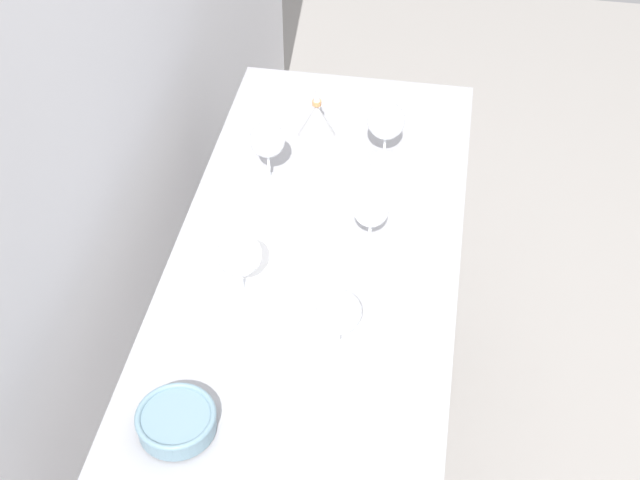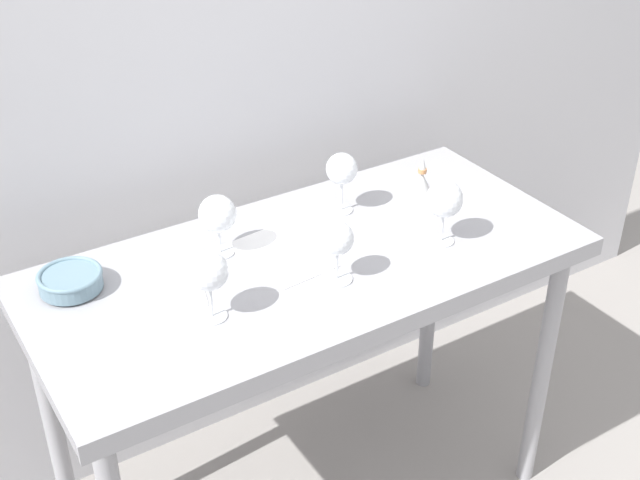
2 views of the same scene
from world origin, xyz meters
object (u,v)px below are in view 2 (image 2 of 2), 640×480
(wine_glass_near_center, at_px, (337,241))
(wine_glass_near_right, at_px, (444,201))
(wine_glass_far_right, at_px, (342,170))
(tasting_bowl, at_px, (70,280))
(tasting_sheet_upper, at_px, (281,255))
(decanter_funnel, at_px, (421,188))
(wine_glass_near_left, at_px, (209,273))
(wine_glass_far_left, at_px, (218,215))
(tasting_sheet_lower, at_px, (166,286))

(wine_glass_near_center, xyz_separation_m, wine_glass_near_right, (0.32, 0.00, 0.01))
(wine_glass_far_right, xyz_separation_m, tasting_bowl, (-0.75, 0.02, -0.10))
(tasting_sheet_upper, xyz_separation_m, decanter_funnel, (0.46, 0.03, 0.05))
(tasting_sheet_upper, bearing_deg, tasting_bowl, 159.82)
(wine_glass_near_center, xyz_separation_m, tasting_bowl, (-0.55, 0.29, -0.08))
(wine_glass_near_left, xyz_separation_m, tasting_sheet_upper, (0.26, 0.14, -0.12))
(wine_glass_far_right, distance_m, wine_glass_near_right, 0.30)
(tasting_bowl, bearing_deg, decanter_funnel, -6.28)
(wine_glass_near_left, height_order, decanter_funnel, wine_glass_near_left)
(wine_glass_near_right, bearing_deg, decanter_funnel, 67.50)
(wine_glass_near_right, distance_m, tasting_bowl, 0.93)
(wine_glass_near_center, bearing_deg, wine_glass_far_right, 54.90)
(wine_glass_near_left, height_order, wine_glass_near_right, wine_glass_near_right)
(wine_glass_far_left, distance_m, wine_glass_near_left, 0.27)
(wine_glass_near_right, height_order, decanter_funnel, wine_glass_near_right)
(wine_glass_far_left, xyz_separation_m, wine_glass_near_left, (-0.13, -0.23, 0.01))
(tasting_sheet_upper, height_order, decanter_funnel, decanter_funnel)
(wine_glass_far_left, distance_m, wine_glass_near_right, 0.57)
(wine_glass_far_left, xyz_separation_m, tasting_bowl, (-0.37, 0.04, -0.08))
(tasting_sheet_upper, bearing_deg, decanter_funnel, -2.08)
(wine_glass_near_center, distance_m, tasting_bowl, 0.63)
(wine_glass_near_center, relative_size, tasting_sheet_lower, 0.74)
(wine_glass_far_right, bearing_deg, wine_glass_far_left, -177.13)
(wine_glass_near_left, xyz_separation_m, tasting_bowl, (-0.23, 0.27, -0.09))
(wine_glass_near_center, height_order, wine_glass_near_right, wine_glass_near_right)
(wine_glass_far_left, bearing_deg, tasting_sheet_lower, -160.10)
(wine_glass_near_center, bearing_deg, tasting_sheet_upper, 110.19)
(wine_glass_near_right, bearing_deg, wine_glass_far_left, 153.59)
(wine_glass_far_left, relative_size, tasting_sheet_upper, 0.63)
(wine_glass_near_left, xyz_separation_m, wine_glass_near_center, (0.32, -0.02, -0.01))
(wine_glass_near_left, bearing_deg, wine_glass_far_right, 26.09)
(tasting_bowl, height_order, decanter_funnel, decanter_funnel)
(wine_glass_near_left, distance_m, tasting_sheet_upper, 0.32)
(wine_glass_far_right, relative_size, decanter_funnel, 1.19)
(wine_glass_far_left, xyz_separation_m, tasting_sheet_upper, (0.12, -0.09, -0.11))
(wine_glass_far_right, relative_size, wine_glass_near_left, 1.01)
(wine_glass_far_right, relative_size, tasting_sheet_lower, 0.81)
(wine_glass_far_right, distance_m, tasting_sheet_lower, 0.57)
(wine_glass_near_center, bearing_deg, wine_glass_near_right, 0.59)
(decanter_funnel, bearing_deg, wine_glass_near_left, -166.98)
(wine_glass_near_center, height_order, tasting_sheet_upper, wine_glass_near_center)
(wine_glass_near_left, distance_m, wine_glass_near_right, 0.64)
(tasting_sheet_upper, bearing_deg, tasting_sheet_lower, 169.26)
(wine_glass_far_right, height_order, wine_glass_near_center, wine_glass_far_right)
(wine_glass_far_left, xyz_separation_m, wine_glass_near_center, (0.18, -0.26, -0.00))
(tasting_bowl, bearing_deg, wine_glass_near_left, -49.22)
(wine_glass_far_right, bearing_deg, tasting_sheet_lower, -171.54)
(tasting_sheet_upper, relative_size, tasting_bowl, 1.69)
(tasting_sheet_lower, height_order, decanter_funnel, decanter_funnel)
(wine_glass_near_right, xyz_separation_m, tasting_sheet_upper, (-0.38, 0.16, -0.12))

